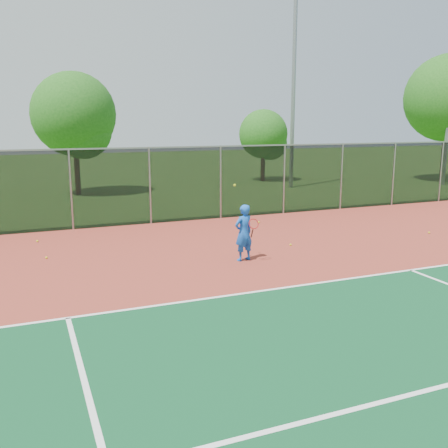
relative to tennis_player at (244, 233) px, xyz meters
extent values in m
plane|color=#305F1B|center=(1.81, -5.65, -0.85)|extent=(120.00, 120.00, 0.00)
cube|color=#9A3627|center=(1.81, -3.65, -0.84)|extent=(30.00, 20.00, 0.02)
cube|color=white|center=(3.81, -2.65, -0.82)|extent=(22.00, 0.10, 0.00)
cube|color=black|center=(1.81, 6.35, 0.67)|extent=(30.00, 0.04, 3.00)
cube|color=gray|center=(1.81, 6.35, 2.17)|extent=(30.00, 0.06, 0.06)
imported|color=blue|center=(0.00, 0.00, 0.00)|extent=(0.68, 0.53, 1.66)
cylinder|color=black|center=(0.15, -0.25, 0.02)|extent=(0.03, 0.15, 0.27)
torus|color=#A51414|center=(0.15, -0.35, 0.32)|extent=(0.30, 0.13, 0.29)
sphere|color=yellow|center=(-0.25, 0.10, 1.39)|extent=(0.07, 0.07, 0.07)
sphere|color=yellow|center=(2.84, 4.78, -0.80)|extent=(0.07, 0.07, 0.07)
sphere|color=yellow|center=(-5.35, 2.35, -0.80)|extent=(0.07, 0.07, 0.07)
sphere|color=yellow|center=(7.73, 0.71, -0.80)|extent=(0.07, 0.07, 0.07)
sphere|color=yellow|center=(-5.52, 4.68, -0.80)|extent=(0.07, 0.07, 0.07)
sphere|color=yellow|center=(2.15, 1.01, -0.80)|extent=(0.07, 0.07, 0.07)
cylinder|color=gray|center=(9.63, 14.14, 5.04)|extent=(0.24, 0.24, 11.78)
cylinder|color=#352013|center=(-2.95, 15.91, 0.43)|extent=(0.30, 0.30, 2.56)
sphere|color=#1C5215|center=(-2.95, 15.91, 3.56)|extent=(4.55, 4.55, 4.55)
sphere|color=#1C5215|center=(-2.55, 15.61, 2.70)|extent=(3.13, 3.13, 3.13)
cylinder|color=#352013|center=(9.56, 17.91, 0.08)|extent=(0.30, 0.30, 1.86)
sphere|color=#1C5215|center=(9.56, 17.91, 2.34)|extent=(3.30, 3.30, 3.30)
sphere|color=#1C5215|center=(9.96, 17.61, 1.72)|extent=(2.27, 2.27, 2.27)
cylinder|color=#352013|center=(20.73, 13.00, 0.76)|extent=(0.30, 0.30, 3.22)
sphere|color=#1C5215|center=(20.73, 13.00, 4.70)|extent=(5.73, 5.73, 5.73)
camera|label=1|loc=(-5.85, -12.85, 3.15)|focal=40.00mm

